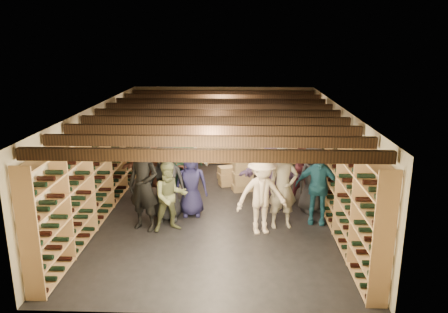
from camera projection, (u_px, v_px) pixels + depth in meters
name	position (u px, v px, depth m)	size (l,w,h in m)	color
ground	(217.00, 209.00, 10.19)	(8.00, 8.00, 0.00)	black
walls	(217.00, 160.00, 9.87)	(5.52, 8.02, 2.40)	#C0B596
ceiling	(217.00, 107.00, 9.55)	(5.50, 8.00, 0.01)	beige
ceiling_joists	(217.00, 114.00, 9.59)	(5.40, 7.12, 0.18)	black
wine_rack_left	(105.00, 164.00, 10.00)	(0.32, 7.50, 2.15)	tan
wine_rack_right	(331.00, 166.00, 9.82)	(0.32, 7.50, 2.15)	tan
wine_rack_back	(223.00, 130.00, 13.60)	(4.70, 0.30, 2.15)	tan
crate_stack_left	(243.00, 175.00, 11.31)	(0.57, 0.46, 0.85)	tan
crate_stack_right	(228.00, 176.00, 11.81)	(0.59, 0.49, 0.51)	tan
crate_loose	(255.00, 169.00, 13.02)	(0.50, 0.33, 0.17)	tan
person_0	(166.00, 183.00, 9.42)	(0.83, 0.54, 1.69)	black
person_1	(144.00, 186.00, 8.91)	(0.69, 0.45, 1.89)	black
person_2	(170.00, 197.00, 8.91)	(0.72, 0.56, 1.48)	#5E6642
person_3	(262.00, 195.00, 8.77)	(1.06, 0.61, 1.64)	beige
person_4	(318.00, 187.00, 9.27)	(0.95, 0.39, 1.62)	#205A73
person_5	(156.00, 168.00, 10.46)	(1.56, 0.50, 1.69)	brown
person_6	(191.00, 184.00, 9.69)	(0.72, 0.47, 1.47)	#1F1E4B
person_7	(283.00, 188.00, 9.04)	(0.63, 0.41, 1.73)	gray
person_8	(309.00, 166.00, 10.45)	(0.88, 0.68, 1.80)	#481A22
person_9	(184.00, 155.00, 11.22)	(1.23, 0.71, 1.90)	beige
person_10	(179.00, 165.00, 10.41)	(1.10, 0.46, 1.88)	#26523D
person_11	(270.00, 176.00, 10.07)	(1.44, 0.46, 1.56)	slate
person_12	(313.00, 179.00, 9.92)	(0.76, 0.49, 1.55)	#2D2D32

